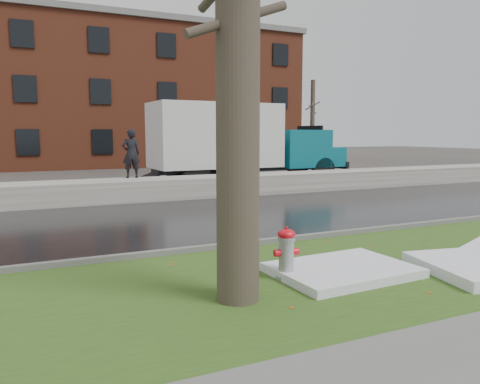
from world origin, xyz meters
name	(u,v)px	position (x,y,z in m)	size (l,w,h in m)	color
ground	(311,254)	(0.00, 0.00, 0.00)	(120.00, 120.00, 0.00)	#47423D
verge	(353,270)	(0.00, -1.25, 0.02)	(60.00, 4.50, 0.04)	#2A4918
road	(222,216)	(0.00, 4.50, 0.01)	(60.00, 7.00, 0.03)	black
parking_lot	(148,186)	(0.00, 13.00, 0.01)	(60.00, 9.00, 0.03)	slate
curb	(285,240)	(0.00, 1.00, 0.07)	(60.00, 0.15, 0.14)	slate
snowbank	(176,188)	(0.00, 8.70, 0.38)	(60.00, 1.60, 0.75)	beige
brick_building	(118,99)	(2.00, 30.00, 5.00)	(26.00, 12.00, 10.00)	brown
bg_tree_center	(2,118)	(-6.00, 26.00, 3.33)	(1.40, 1.62, 6.50)	brown
bg_tree_right	(312,121)	(16.00, 24.00, 3.33)	(1.40, 1.62, 6.50)	brown
fire_hydrant	(286,251)	(-1.32, -1.25, 0.49)	(0.41, 0.36, 0.84)	#9A9BA1
tree	(238,25)	(-2.39, -1.76, 3.71)	(1.51, 1.79, 7.28)	brown
box_truck	(239,142)	(4.20, 12.43, 1.95)	(11.07, 2.83, 3.68)	black
worker	(131,154)	(-1.47, 9.30, 1.62)	(0.63, 0.41, 1.73)	black
snow_patch_far	(342,270)	(-0.35, -1.43, 0.11)	(2.20, 1.60, 0.14)	white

